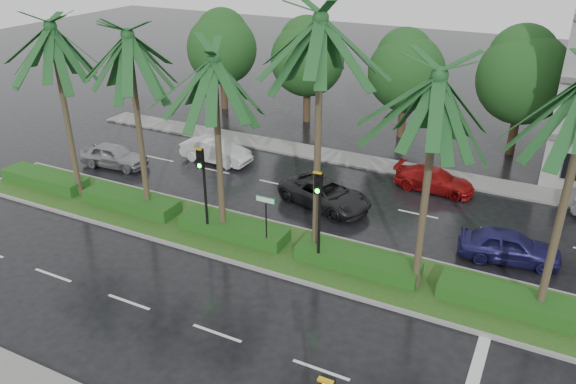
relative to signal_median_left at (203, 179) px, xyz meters
The scene contains 15 objects.
ground 5.01m from the signal_median_left, ahead, with size 120.00×120.00×0.00m, color black.
far_sidewalk 12.71m from the signal_median_left, 71.13° to the left, with size 40.00×2.00×0.12m, color slate.
median 5.00m from the signal_median_left, ahead, with size 36.00×4.00×0.15m.
hedge 4.79m from the signal_median_left, ahead, with size 35.20×1.40×0.60m.
lane_markings 7.68m from the signal_median_left, ahead, with size 34.00×13.06×0.01m.
palm_row 5.91m from the signal_median_left, 14.63° to the left, with size 26.30×4.20×10.65m.
signal_median_left is the anchor object (origin of this frame).
signal_median_right 5.50m from the signal_median_left, ahead, with size 0.34×0.42×4.36m.
street_sign 3.13m from the signal_median_left, ahead, with size 0.95×0.09×2.60m.
bg_trees 17.97m from the signal_median_left, 75.29° to the left, with size 33.26×5.44×7.86m.
car_silver 10.89m from the signal_median_left, 154.52° to the left, with size 4.04×1.62×1.38m, color #979A9E.
car_white 9.42m from the signal_median_left, 120.60° to the left, with size 4.35×1.52×1.43m, color silver.
car_darkgrey 6.88m from the signal_median_left, 57.30° to the left, with size 4.92×2.27×1.37m, color black.
car_red 12.87m from the signal_median_left, 50.76° to the left, with size 4.24×1.72×1.23m, color #A31112.
car_blue 13.41m from the signal_median_left, 18.91° to the left, with size 4.17×1.68×1.42m, color navy.
Camera 1 is at (9.26, -17.83, 13.12)m, focal length 35.00 mm.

